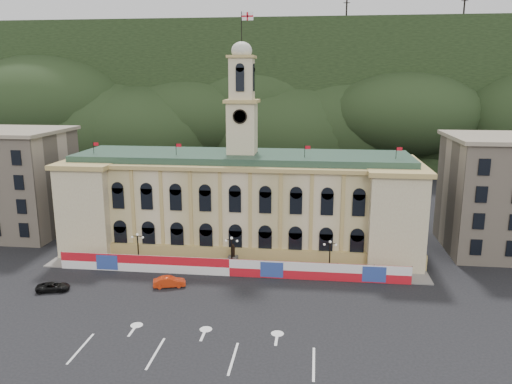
# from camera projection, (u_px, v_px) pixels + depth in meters

# --- Properties ---
(ground) EXTENTS (260.00, 260.00, 0.00)m
(ground) POSITION_uv_depth(u_px,v_px,m) (207.00, 327.00, 56.03)
(ground) COLOR black
(ground) RESTS_ON ground
(lane_markings) EXTENTS (26.00, 10.00, 0.02)m
(lane_markings) POSITION_uv_depth(u_px,v_px,m) (196.00, 351.00, 51.19)
(lane_markings) COLOR white
(lane_markings) RESTS_ON ground
(hill_ridge) EXTENTS (230.00, 80.00, 64.00)m
(hill_ridge) POSITION_uv_depth(u_px,v_px,m) (283.00, 102.00, 169.74)
(hill_ridge) COLOR black
(hill_ridge) RESTS_ON ground
(city_hall) EXTENTS (56.20, 17.60, 37.10)m
(city_hall) POSITION_uv_depth(u_px,v_px,m) (242.00, 201.00, 81.02)
(city_hall) COLOR beige
(city_hall) RESTS_ON ground
(side_building_left) EXTENTS (21.00, 17.00, 18.60)m
(side_building_left) POSITION_uv_depth(u_px,v_px,m) (7.00, 181.00, 88.89)
(side_building_left) COLOR tan
(side_building_left) RESTS_ON ground
(hoarding_fence) EXTENTS (50.00, 0.44, 2.50)m
(hoarding_fence) POSITION_uv_depth(u_px,v_px,m) (230.00, 267.00, 70.32)
(hoarding_fence) COLOR red
(hoarding_fence) RESTS_ON ground
(pavement) EXTENTS (56.00, 5.50, 0.16)m
(pavement) POSITION_uv_depth(u_px,v_px,m) (233.00, 268.00, 73.19)
(pavement) COLOR slate
(pavement) RESTS_ON ground
(statue) EXTENTS (1.40, 1.40, 3.72)m
(statue) POSITION_uv_depth(u_px,v_px,m) (233.00, 260.00, 73.18)
(statue) COLOR #595651
(statue) RESTS_ON ground
(lamp_left) EXTENTS (1.96, 0.44, 5.15)m
(lamp_left) POSITION_uv_depth(u_px,v_px,m) (138.00, 247.00, 73.43)
(lamp_left) COLOR black
(lamp_left) RESTS_ON ground
(lamp_center) EXTENTS (1.96, 0.44, 5.15)m
(lamp_center) POSITION_uv_depth(u_px,v_px,m) (232.00, 251.00, 71.79)
(lamp_center) COLOR black
(lamp_center) RESTS_ON ground
(lamp_right) EXTENTS (1.96, 0.44, 5.15)m
(lamp_right) POSITION_uv_depth(u_px,v_px,m) (330.00, 255.00, 70.16)
(lamp_right) COLOR black
(lamp_right) RESTS_ON ground
(red_sedan) EXTENTS (3.77, 5.08, 1.41)m
(red_sedan) POSITION_uv_depth(u_px,v_px,m) (169.00, 282.00, 66.70)
(red_sedan) COLOR red
(red_sedan) RESTS_ON ground
(black_suv) EXTENTS (4.06, 5.18, 1.17)m
(black_suv) POSITION_uv_depth(u_px,v_px,m) (53.00, 287.00, 65.39)
(black_suv) COLOR black
(black_suv) RESTS_ON ground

